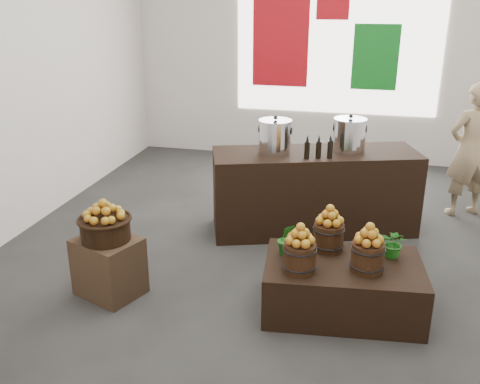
% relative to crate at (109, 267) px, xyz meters
% --- Properties ---
extents(ground, '(7.00, 7.00, 0.00)m').
position_rel_crate_xyz_m(ground, '(1.36, 1.33, -0.28)').
color(ground, '#363634').
rests_on(ground, ground).
extents(back_wall, '(6.00, 0.04, 4.00)m').
position_rel_crate_xyz_m(back_wall, '(1.36, 4.83, 1.72)').
color(back_wall, silver).
rests_on(back_wall, ground).
extents(back_opening, '(3.20, 0.02, 2.40)m').
position_rel_crate_xyz_m(back_opening, '(1.66, 4.81, 1.72)').
color(back_opening, white).
rests_on(back_opening, back_wall).
extents(deco_red_left, '(0.90, 0.04, 1.40)m').
position_rel_crate_xyz_m(deco_red_left, '(0.76, 4.80, 1.62)').
color(deco_red_left, '#B70E17').
rests_on(deco_red_left, back_wall).
extents(deco_green_right, '(0.70, 0.04, 1.00)m').
position_rel_crate_xyz_m(deco_green_right, '(2.26, 4.80, 1.42)').
color(deco_green_right, '#116F1D').
rests_on(deco_green_right, back_wall).
extents(deco_red_upper, '(0.50, 0.04, 0.50)m').
position_rel_crate_xyz_m(deco_red_upper, '(1.56, 4.80, 2.22)').
color(deco_red_upper, '#B70E17').
rests_on(deco_red_upper, back_wall).
extents(crate, '(0.68, 0.63, 0.56)m').
position_rel_crate_xyz_m(crate, '(0.00, 0.00, 0.00)').
color(crate, '#4E3724').
rests_on(crate, ground).
extents(wicker_basket, '(0.44, 0.44, 0.20)m').
position_rel_crate_xyz_m(wicker_basket, '(0.00, 0.00, 0.38)').
color(wicker_basket, black).
rests_on(wicker_basket, crate).
extents(apples_in_basket, '(0.35, 0.35, 0.19)m').
position_rel_crate_xyz_m(apples_in_basket, '(0.00, 0.00, 0.57)').
color(apples_in_basket, maroon).
rests_on(apples_in_basket, wicker_basket).
extents(display_table, '(1.43, 0.97, 0.47)m').
position_rel_crate_xyz_m(display_table, '(2.12, 0.22, -0.04)').
color(display_table, black).
rests_on(display_table, ground).
extents(apple_bucket_front_left, '(0.27, 0.27, 0.25)m').
position_rel_crate_xyz_m(apple_bucket_front_left, '(1.76, -0.01, 0.31)').
color(apple_bucket_front_left, '#37200F').
rests_on(apple_bucket_front_left, display_table).
extents(apples_in_bucket_front_left, '(0.20, 0.20, 0.18)m').
position_rel_crate_xyz_m(apples_in_bucket_front_left, '(1.76, -0.01, 0.53)').
color(apples_in_bucket_front_left, maroon).
rests_on(apples_in_bucket_front_left, apple_bucket_front_left).
extents(apple_bucket_front_right, '(0.27, 0.27, 0.25)m').
position_rel_crate_xyz_m(apple_bucket_front_right, '(2.31, 0.13, 0.31)').
color(apple_bucket_front_right, '#37200F').
rests_on(apple_bucket_front_right, display_table).
extents(apples_in_bucket_front_right, '(0.20, 0.20, 0.18)m').
position_rel_crate_xyz_m(apples_in_bucket_front_right, '(2.31, 0.13, 0.53)').
color(apples_in_bucket_front_right, maroon).
rests_on(apples_in_bucket_front_right, apple_bucket_front_right).
extents(apple_bucket_rear, '(0.27, 0.27, 0.25)m').
position_rel_crate_xyz_m(apple_bucket_rear, '(1.96, 0.45, 0.31)').
color(apple_bucket_rear, '#37200F').
rests_on(apple_bucket_rear, display_table).
extents(apples_in_bucket_rear, '(0.20, 0.20, 0.18)m').
position_rel_crate_xyz_m(apples_in_bucket_rear, '(1.96, 0.45, 0.53)').
color(apples_in_bucket_rear, maroon).
rests_on(apples_in_bucket_rear, apple_bucket_rear).
extents(herb_garnish_right, '(0.30, 0.28, 0.27)m').
position_rel_crate_xyz_m(herb_garnish_right, '(2.53, 0.43, 0.33)').
color(herb_garnish_right, '#196314').
rests_on(herb_garnish_right, display_table).
extents(herb_garnish_left, '(0.18, 0.15, 0.30)m').
position_rel_crate_xyz_m(herb_garnish_left, '(1.61, 0.27, 0.34)').
color(herb_garnish_left, '#196314').
rests_on(herb_garnish_left, display_table).
extents(counter, '(2.45, 1.44, 0.95)m').
position_rel_crate_xyz_m(counter, '(1.68, 1.89, 0.20)').
color(counter, black).
rests_on(counter, ground).
extents(stock_pot_left, '(0.36, 0.36, 0.36)m').
position_rel_crate_xyz_m(stock_pot_left, '(1.23, 1.74, 0.86)').
color(stock_pot_left, silver).
rests_on(stock_pot_left, counter).
extents(stock_pot_center, '(0.36, 0.36, 0.36)m').
position_rel_crate_xyz_m(stock_pot_center, '(2.03, 2.01, 0.86)').
color(stock_pot_center, silver).
rests_on(stock_pot_center, counter).
extents(oil_cruets, '(0.26, 0.14, 0.26)m').
position_rel_crate_xyz_m(oil_cruets, '(1.76, 1.67, 0.81)').
color(oil_cruets, black).
rests_on(oil_cruets, counter).
extents(shopper, '(0.73, 0.63, 1.68)m').
position_rel_crate_xyz_m(shopper, '(3.47, 2.81, 0.56)').
color(shopper, '#9A825E').
rests_on(shopper, ground).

